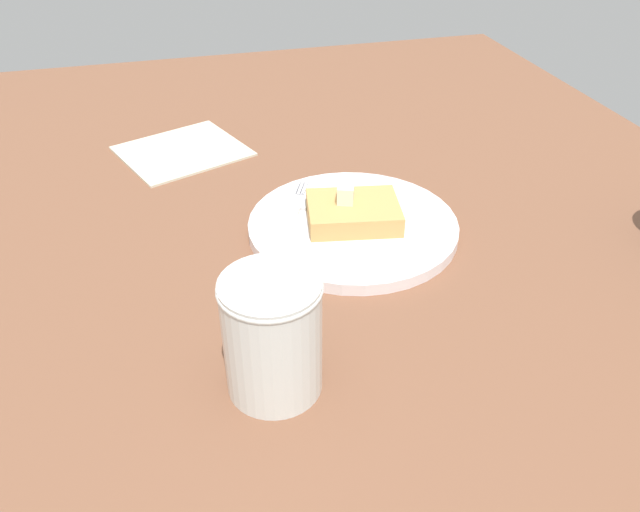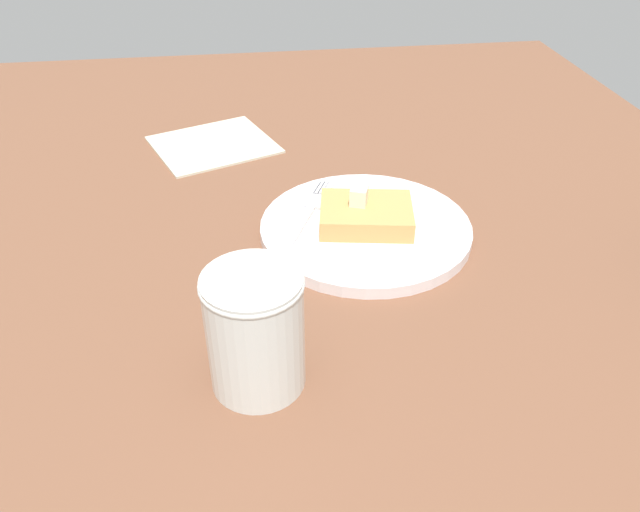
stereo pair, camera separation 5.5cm
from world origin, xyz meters
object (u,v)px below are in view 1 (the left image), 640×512
Objects in this scene: plate at (353,225)px; napkin at (183,151)px; fork at (294,213)px; syrup_jar at (273,339)px.

napkin is (-24.21, -16.07, -0.58)cm from plate.
syrup_jar is (22.33, -6.65, 3.28)cm from fork.
syrup_jar is 0.67× the size of napkin.
syrup_jar is at bearing -16.59° from fork.
plate is 2.23× the size of syrup_jar.
plate is at bearing 33.57° from napkin.
napkin is at bearing -146.43° from plate.
plate is 1.47× the size of fork.
syrup_jar is at bearing -32.47° from plate.
fork is 23.76cm from napkin.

